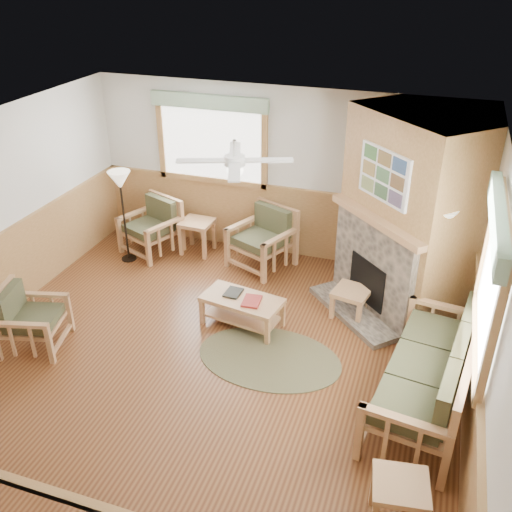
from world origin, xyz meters
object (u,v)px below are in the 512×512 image
(floor_lamp_left, at_px, (124,217))
(coffee_table, at_px, (242,311))
(armchair_back_left, at_px, (150,227))
(end_table_sofa, at_px, (398,504))
(end_table_chairs, at_px, (198,236))
(floor_lamp_right, at_px, (430,274))
(armchair_back_right, at_px, (262,239))
(sofa, at_px, (427,369))
(footstool, at_px, (351,303))
(armchair_left, at_px, (32,318))

(floor_lamp_left, bearing_deg, coffee_table, -25.40)
(armchair_back_left, bearing_deg, end_table_sofa, -19.38)
(end_table_chairs, xyz_separation_m, floor_lamp_right, (3.68, -1.15, 0.62))
(end_table_sofa, xyz_separation_m, floor_lamp_right, (-0.01, 2.98, 0.63))
(armchair_back_right, height_order, end_table_sofa, armchair_back_right)
(coffee_table, xyz_separation_m, floor_lamp_left, (-2.36, 1.12, 0.54))
(sofa, relative_size, armchair_back_left, 2.44)
(armchair_back_right, bearing_deg, end_table_chairs, -162.04)
(end_table_sofa, height_order, footstool, end_table_sofa)
(armchair_back_left, xyz_separation_m, armchair_left, (-0.19, -2.74, -0.04))
(armchair_left, xyz_separation_m, floor_lamp_right, (4.59, 1.83, 0.49))
(armchair_back_left, bearing_deg, armchair_left, -71.83)
(armchair_back_left, relative_size, armchair_back_right, 0.95)
(floor_lamp_left, bearing_deg, end_table_sofa, -37.16)
(armchair_back_right, xyz_separation_m, armchair_left, (-2.05, -2.87, -0.06))
(armchair_back_left, xyz_separation_m, footstool, (3.45, -0.81, -0.24))
(armchair_back_right, xyz_separation_m, floor_lamp_right, (2.54, -1.04, 0.43))
(sofa, height_order, end_table_chairs, sofa)
(floor_lamp_right, bearing_deg, coffee_table, -165.79)
(coffee_table, relative_size, end_table_chairs, 1.89)
(sofa, xyz_separation_m, floor_lamp_left, (-4.74, 1.91, 0.26))
(armchair_left, bearing_deg, armchair_back_right, -50.33)
(armchair_left, height_order, coffee_table, armchair_left)
(armchair_back_right, distance_m, floor_lamp_right, 2.78)
(floor_lamp_left, distance_m, floor_lamp_right, 4.67)
(armchair_back_left, height_order, end_table_sofa, armchair_back_left)
(armchair_back_left, distance_m, footstool, 3.55)
(armchair_back_right, relative_size, coffee_table, 0.89)
(armchair_left, bearing_deg, footstool, -76.75)
(end_table_sofa, xyz_separation_m, floor_lamp_left, (-4.65, 3.52, 0.49))
(floor_lamp_left, bearing_deg, sofa, -21.93)
(end_table_chairs, bearing_deg, coffee_table, -50.88)
(coffee_table, distance_m, end_table_sofa, 3.31)
(sofa, height_order, end_table_sofa, sofa)
(sofa, bearing_deg, armchair_back_right, -124.51)
(armchair_back_left, bearing_deg, armchair_back_right, 25.86)
(armchair_back_left, distance_m, floor_lamp_left, 0.54)
(sofa, height_order, floor_lamp_left, floor_lamp_left)
(armchair_left, bearing_deg, end_table_chairs, -31.80)
(end_table_chairs, relative_size, end_table_sofa, 1.06)
(end_table_sofa, relative_size, floor_lamp_left, 0.35)
(armchair_left, relative_size, end_table_sofa, 1.55)
(sofa, xyz_separation_m, coffee_table, (-2.38, 0.79, -0.29))
(end_table_chairs, height_order, end_table_sofa, end_table_chairs)
(coffee_table, bearing_deg, armchair_back_left, 154.27)
(armchair_back_right, height_order, footstool, armchair_back_right)
(coffee_table, xyz_separation_m, floor_lamp_right, (2.27, 0.58, 0.69))
(armchair_back_left, xyz_separation_m, floor_lamp_right, (4.40, -0.92, 0.45))
(armchair_left, xyz_separation_m, coffee_table, (2.32, 1.25, -0.20))
(sofa, relative_size, armchair_back_right, 2.31)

